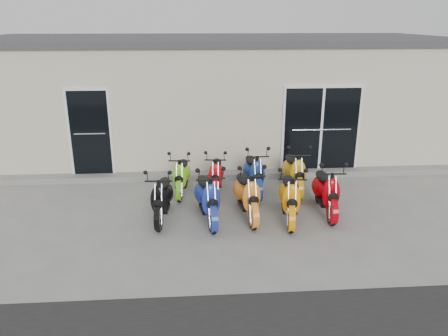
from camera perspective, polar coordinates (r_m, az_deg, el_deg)
The scene contains 15 objects.
ground at distance 9.36m, azimuth 0.26°, elevation -5.54°, with size 80.00×80.00×0.00m, color gray.
building at distance 13.90m, azimuth -1.37°, elevation 9.51°, with size 14.00×6.00×3.20m, color beige.
roof_cap at distance 13.72m, azimuth -1.43°, elevation 16.45°, with size 14.20×6.20×0.16m, color #3F3F42.
front_step at distance 11.20m, azimuth -0.52°, elevation -0.91°, with size 14.00×0.40×0.15m, color gray.
door_left at distance 11.27m, azimuth -17.10°, elevation 4.67°, with size 1.07×0.08×2.22m, color black.
door_right at distance 11.45m, azimuth 12.57°, elevation 5.27°, with size 2.02×0.08×2.22m, color black.
scooter_front_black at distance 8.83m, azimuth -8.13°, elevation -3.11°, with size 0.59×1.61×1.19m, color black, non-canonical shape.
scooter_front_blue at distance 8.68m, azimuth -2.21°, elevation -3.01°, with size 0.63×1.73×1.28m, color #1B2F99, non-canonical shape.
scooter_front_orange_a at distance 8.83m, azimuth 3.02°, elevation -2.66°, with size 0.62×1.71×1.26m, color orange, non-canonical shape.
scooter_front_orange_b at distance 8.80m, azimuth 8.61°, elevation -2.97°, with size 0.62×1.70×1.25m, color #FF9403, non-canonical shape.
scooter_front_red at distance 9.24m, azimuth 13.22°, elevation -2.21°, with size 0.62×1.69×1.25m, color #BB0009, non-canonical shape.
scooter_back_green at distance 10.10m, azimuth -5.58°, elevation -0.32°, with size 0.55×1.52×1.12m, color #71D618, non-canonical shape.
scooter_back_red at distance 10.10m, azimuth -1.04°, elevation -0.21°, with size 0.56×1.53×1.13m, color red, non-canonical shape.
scooter_back_blue at distance 10.10m, azimuth 3.92°, elevation 0.05°, with size 0.61×1.67×1.23m, color navy, non-canonical shape.
scooter_back_yellow at distance 10.26m, azimuth 9.16°, elevation 0.19°, with size 0.61×1.69×1.25m, color gold, non-canonical shape.
Camera 1 is at (-0.65, -8.49, 3.89)m, focal length 35.00 mm.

